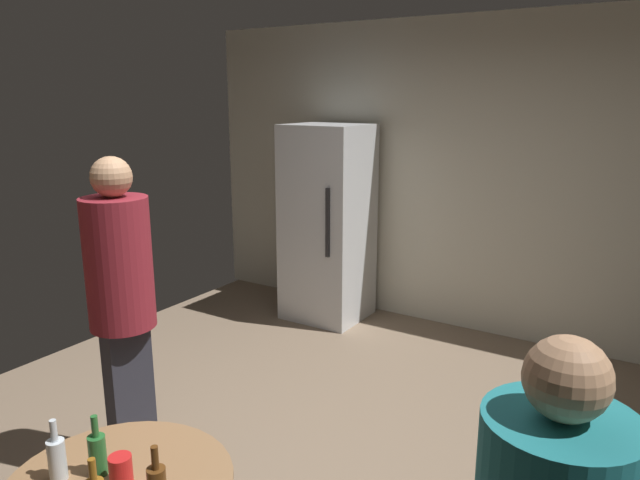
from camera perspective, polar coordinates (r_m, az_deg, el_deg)
name	(u,v)px	position (r m, az deg, el deg)	size (l,w,h in m)	color
wall_back	(469,179)	(5.26, 14.21, 5.78)	(5.32, 0.06, 2.70)	beige
refrigerator	(328,223)	(5.43, 0.74, 1.63)	(0.70, 0.68, 1.80)	silver
beer_bottle_green	(97,453)	(2.35, -20.73, -18.74)	(0.06, 0.06, 0.23)	#26662D
beer_bottle_clear	(57,458)	(2.38, -24.11, -18.68)	(0.06, 0.06, 0.23)	silver
plastic_cup_red	(121,471)	(2.29, -18.71, -20.38)	(0.08, 0.08, 0.11)	red
person_in_maroon_shirt	(121,296)	(3.25, -18.66, -5.15)	(0.43, 0.43, 1.76)	#2D2D38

